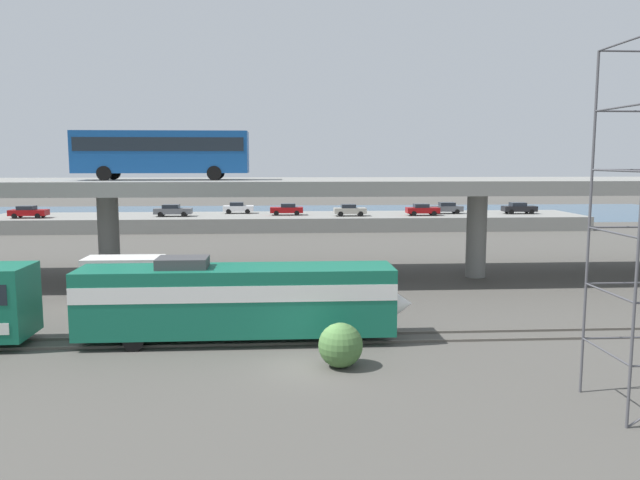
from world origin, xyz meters
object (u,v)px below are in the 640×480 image
(service_truck_west, at_px, (140,280))
(parked_car_6, at_px, (445,208))
(train_locomotive, at_px, (253,297))
(parked_car_3, at_px, (173,210))
(parked_car_0, at_px, (350,210))
(parked_car_7, at_px, (519,208))
(parked_car_2, at_px, (287,209))
(parked_car_4, at_px, (422,209))
(transit_bus_on_overpass, at_px, (162,150))
(parked_car_1, at_px, (238,208))
(parked_car_5, at_px, (28,212))

(service_truck_west, height_order, parked_car_6, parked_car_6)
(train_locomotive, relative_size, parked_car_3, 3.47)
(parked_car_0, bearing_deg, parked_car_7, 4.70)
(parked_car_2, xyz_separation_m, parked_car_6, (21.02, 0.90, 0.00))
(service_truck_west, height_order, parked_car_4, parked_car_4)
(transit_bus_on_overpass, distance_m, service_truck_west, 10.67)
(parked_car_1, bearing_deg, parked_car_6, -4.44)
(transit_bus_on_overpass, bearing_deg, parked_car_6, 50.52)
(transit_bus_on_overpass, xyz_separation_m, parked_car_5, (-22.55, 33.62, -6.94))
(train_locomotive, xyz_separation_m, parked_car_2, (2.25, 50.57, 0.33))
(transit_bus_on_overpass, distance_m, parked_car_1, 39.41)
(parked_car_1, relative_size, parked_car_6, 0.89)
(service_truck_west, relative_size, parked_car_7, 1.55)
(parked_car_7, bearing_deg, parked_car_4, -172.48)
(train_locomotive, bearing_deg, parked_car_4, 68.19)
(parked_car_0, bearing_deg, service_truck_west, -112.82)
(train_locomotive, xyz_separation_m, parked_car_3, (-12.12, 49.65, 0.33))
(parked_car_6, bearing_deg, service_truck_west, 55.26)
(service_truck_west, bearing_deg, train_locomotive, -47.12)
(parked_car_4, bearing_deg, parked_car_2, 174.52)
(service_truck_west, bearing_deg, parked_car_2, 77.69)
(parked_car_3, distance_m, parked_car_4, 31.70)
(parked_car_0, xyz_separation_m, parked_car_4, (9.37, 0.10, -0.00))
(parked_car_4, bearing_deg, parked_car_5, -179.56)
(train_locomotive, distance_m, parked_car_5, 56.74)
(service_truck_west, bearing_deg, parked_car_5, 118.60)
(parked_car_7, bearing_deg, parked_car_3, -178.69)
(parked_car_0, relative_size, parked_car_3, 0.87)
(parked_car_3, bearing_deg, parked_car_0, -2.15)
(train_locomotive, xyz_separation_m, parked_car_6, (23.27, 51.48, 0.33))
(transit_bus_on_overpass, distance_m, parked_car_4, 43.62)
(transit_bus_on_overpass, xyz_separation_m, parked_car_2, (9.10, 35.66, -6.94))
(parked_car_5, height_order, parked_car_7, same)
(parked_car_2, xyz_separation_m, parked_car_7, (30.67, 0.10, 0.00))
(parked_car_3, relative_size, parked_car_6, 1.04)
(parked_car_6, bearing_deg, parked_car_1, -4.44)
(transit_bus_on_overpass, relative_size, parked_car_4, 2.87)
(train_locomotive, bearing_deg, parked_car_2, 87.45)
(train_locomotive, bearing_deg, parked_car_0, 78.20)
(parked_car_5, bearing_deg, parked_car_6, 3.20)
(train_locomotive, xyz_separation_m, parked_car_7, (32.92, 50.67, 0.33))
(transit_bus_on_overpass, height_order, parked_car_0, transit_bus_on_overpass)
(parked_car_5, bearing_deg, parked_car_2, 3.69)
(parked_car_7, bearing_deg, parked_car_1, 175.48)
(parked_car_2, height_order, parked_car_7, same)
(parked_car_2, height_order, parked_car_4, same)
(parked_car_0, xyz_separation_m, parked_car_2, (-7.95, 1.77, 0.00))
(parked_car_0, bearing_deg, train_locomotive, -101.80)
(parked_car_2, relative_size, parked_car_4, 1.01)
(parked_car_1, height_order, parked_car_2, same)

